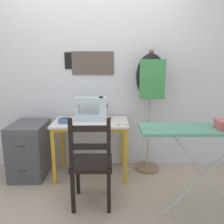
{
  "coord_description": "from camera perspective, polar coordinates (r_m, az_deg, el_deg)",
  "views": [
    {
      "loc": [
        0.24,
        -2.33,
        1.4
      ],
      "look_at": [
        0.26,
        0.24,
        0.84
      ],
      "focal_mm": 35.0,
      "sensor_mm": 36.0,
      "label": 1
    }
  ],
  "objects": [
    {
      "name": "filing_cabinet",
      "position": [
        3.0,
        -20.61,
        -9.16
      ],
      "size": [
        0.41,
        0.57,
        0.68
      ],
      "color": "#4C4C51",
      "rests_on": "ground_plane"
    },
    {
      "name": "scissors",
      "position": [
        2.51,
        2.36,
        -3.38
      ],
      "size": [
        0.14,
        0.04,
        0.01
      ],
      "color": "silver",
      "rests_on": "sewing_table"
    },
    {
      "name": "ironing_board",
      "position": [
        2.09,
        24.03,
        -4.94
      ],
      "size": [
        1.21,
        0.36,
        0.87
      ],
      "color": "#518E7A",
      "rests_on": "ground_plane"
    },
    {
      "name": "ground_plane",
      "position": [
        2.73,
        -5.77,
        -18.56
      ],
      "size": [
        14.0,
        14.0,
        0.0
      ],
      "primitive_type": "plane",
      "color": "tan"
    },
    {
      "name": "wall_back",
      "position": [
        2.95,
        -5.25,
        9.91
      ],
      "size": [
        10.0,
        0.07,
        2.55
      ],
      "color": "silver",
      "rests_on": "ground_plane"
    },
    {
      "name": "dress_form",
      "position": [
        2.8,
        9.98,
        7.59
      ],
      "size": [
        0.36,
        0.32,
        1.58
      ],
      "color": "#846647",
      "rests_on": "ground_plane"
    },
    {
      "name": "sewing_table",
      "position": [
        2.72,
        -5.56,
        -4.54
      ],
      "size": [
        0.91,
        0.54,
        0.72
      ],
      "color": "silver",
      "rests_on": "ground_plane"
    },
    {
      "name": "fabric_bowl",
      "position": [
        2.67,
        -12.22,
        -2.16
      ],
      "size": [
        0.16,
        0.16,
        0.05
      ],
      "color": "teal",
      "rests_on": "sewing_table"
    },
    {
      "name": "thread_spool_near_machine",
      "position": [
        2.78,
        -0.43,
        -1.54
      ],
      "size": [
        0.04,
        0.04,
        0.03
      ],
      "color": "orange",
      "rests_on": "sewing_table"
    },
    {
      "name": "sewing_machine",
      "position": [
        2.72,
        -4.97,
        0.67
      ],
      "size": [
        0.4,
        0.19,
        0.31
      ],
      "color": "silver",
      "rests_on": "sewing_table"
    },
    {
      "name": "wooden_chair",
      "position": [
        2.21,
        -5.36,
        -13.3
      ],
      "size": [
        0.4,
        0.38,
        0.94
      ],
      "color": "black",
      "rests_on": "ground_plane"
    }
  ]
}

